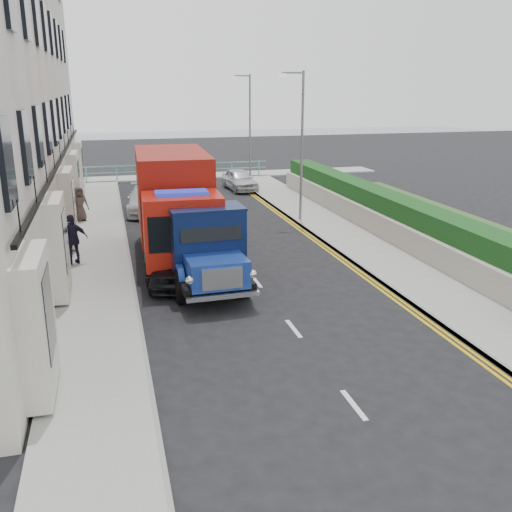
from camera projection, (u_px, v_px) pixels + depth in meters
name	position (u px, v px, depth m)	size (l,w,h in m)	color
ground	(320.00, 362.00, 13.73)	(120.00, 120.00, 0.00)	black
pavement_west	(98.00, 266.00, 20.79)	(2.40, 38.00, 0.12)	gray
pavement_east	(363.00, 246.00, 23.33)	(2.60, 38.00, 0.12)	gray
promenade	(175.00, 177.00, 40.57)	(30.00, 2.50, 0.12)	gray
sea_plane	(144.00, 139.00, 69.29)	(120.00, 120.00, 0.00)	slate
garden_east	(407.00, 223.00, 23.55)	(1.45, 28.00, 1.75)	#B2AD9E
seafront_railing	(176.00, 171.00, 39.68)	(13.00, 0.08, 1.11)	#59B2A5
lamp_mid	(300.00, 138.00, 26.55)	(1.23, 0.18, 7.00)	slate
lamp_far	(248.00, 124.00, 35.81)	(1.23, 0.18, 7.00)	slate
bedford_lorry	(206.00, 252.00, 18.21)	(2.52, 5.90, 2.74)	black
red_lorry	(175.00, 204.00, 21.32)	(2.84, 7.67, 3.97)	black
parked_car_front	(175.00, 258.00, 19.37)	(1.79, 4.46, 1.52)	black
parked_car_mid	(165.00, 235.00, 22.60)	(1.46, 4.18, 1.38)	#5AACC1
parked_car_rear	(146.00, 200.00, 29.53)	(1.84, 4.51, 1.31)	#B9BBBE
seafront_car_left	(165.00, 180.00, 35.45)	(2.36, 5.12, 1.42)	black
seafront_car_right	(240.00, 179.00, 35.86)	(1.54, 3.83, 1.31)	silver
pedestrian_west_near	(73.00, 239.00, 20.60)	(1.07, 0.45, 1.83)	black
pedestrian_west_far	(80.00, 204.00, 27.13)	(0.80, 0.52, 1.64)	#3D312C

